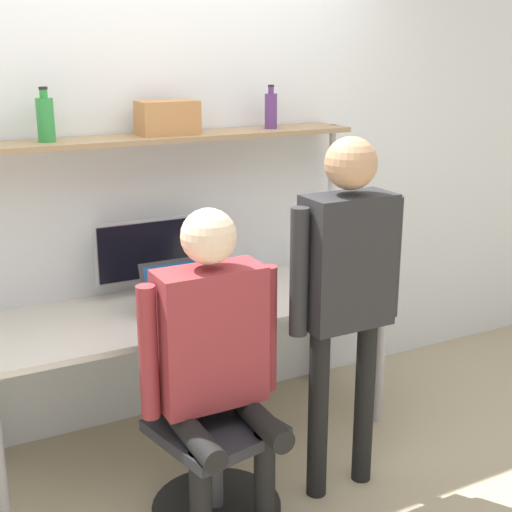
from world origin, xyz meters
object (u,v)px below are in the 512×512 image
(monitor, at_px, (157,252))
(cell_phone, at_px, (223,307))
(bottle_purple, at_px, (271,110))
(storage_box, at_px, (168,118))
(person_seated, at_px, (214,346))
(person_standing, at_px, (347,276))
(laptop, at_px, (177,301))
(bottle_green, at_px, (46,119))
(office_chair, at_px, (210,457))

(monitor, height_order, cell_phone, monitor)
(bottle_purple, distance_m, storage_box, 0.57)
(person_seated, bearing_deg, person_standing, -5.53)
(cell_phone, height_order, person_seated, person_seated)
(bottle_purple, bearing_deg, monitor, 178.40)
(person_seated, bearing_deg, laptop, 83.79)
(bottle_green, bearing_deg, person_seated, -63.77)
(monitor, bearing_deg, laptop, -94.27)
(cell_phone, xyz_separation_m, person_seated, (-0.29, -0.53, 0.06))
(person_seated, distance_m, bottle_green, 1.27)
(bottle_purple, xyz_separation_m, storage_box, (-0.57, 0.00, -0.01))
(person_standing, xyz_separation_m, bottle_green, (-1.02, 0.91, 0.63))
(laptop, bearing_deg, cell_phone, -3.32)
(person_standing, bearing_deg, person_seated, 174.47)
(person_standing, relative_size, storage_box, 5.65)
(cell_phone, xyz_separation_m, bottle_green, (-0.71, 0.32, 0.91))
(cell_phone, relative_size, person_seated, 0.11)
(cell_phone, distance_m, storage_box, 0.95)
(monitor, xyz_separation_m, bottle_purple, (0.64, -0.02, 0.68))
(laptop, bearing_deg, office_chair, -97.67)
(person_seated, bearing_deg, cell_phone, 61.49)
(bottle_green, xyz_separation_m, storage_box, (0.58, 0.00, -0.02))
(person_seated, height_order, bottle_purple, bottle_purple)
(person_standing, bearing_deg, storage_box, 115.84)
(laptop, relative_size, storage_box, 1.09)
(bottle_green, height_order, bottle_purple, bottle_green)
(office_chair, bearing_deg, person_seated, -78.95)
(bottle_purple, bearing_deg, cell_phone, -144.14)
(cell_phone, xyz_separation_m, storage_box, (-0.13, 0.32, 0.89))
(office_chair, xyz_separation_m, person_seated, (0.01, -0.04, 0.53))
(cell_phone, bearing_deg, bottle_green, 155.95)
(cell_phone, bearing_deg, office_chair, -121.28)
(cell_phone, height_order, person_standing, person_standing)
(monitor, bearing_deg, bottle_purple, -1.60)
(office_chair, xyz_separation_m, person_standing, (0.61, -0.10, 0.76))
(monitor, distance_m, laptop, 0.36)
(monitor, bearing_deg, storage_box, -13.56)
(bottle_purple, bearing_deg, laptop, -155.60)
(person_standing, height_order, storage_box, storage_box)
(bottle_green, bearing_deg, storage_box, 0.00)
(monitor, xyz_separation_m, laptop, (-0.02, -0.32, -0.16))
(person_standing, relative_size, bottle_green, 6.68)
(office_chair, height_order, bottle_purple, bottle_purple)
(monitor, bearing_deg, cell_phone, -58.31)
(laptop, distance_m, bottle_purple, 1.11)
(person_standing, distance_m, bottle_purple, 1.11)
(person_seated, relative_size, bottle_green, 5.64)
(office_chair, distance_m, bottle_green, 1.65)
(laptop, height_order, person_standing, person_standing)
(laptop, bearing_deg, person_seated, -96.21)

